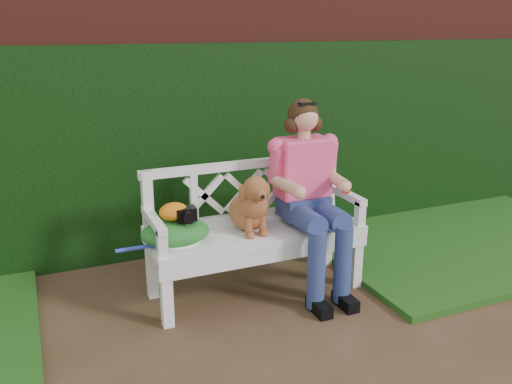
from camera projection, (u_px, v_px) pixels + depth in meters
name	position (u px, v px, depth m)	size (l,w,h in m)	color
ground	(247.00, 355.00, 3.15)	(60.00, 60.00, 0.00)	#442F1A
brick_wall	(160.00, 118.00, 4.49)	(10.00, 0.30, 2.20)	maroon
ivy_hedge	(168.00, 153.00, 4.37)	(10.00, 0.18, 1.70)	#113F0C
grass_right	(458.00, 237.00, 4.83)	(2.60, 2.00, 0.05)	#1E5219
garden_bench	(256.00, 261.00, 3.84)	(1.58, 0.60, 0.48)	white
seated_woman	(305.00, 199.00, 3.83)	(0.56, 0.74, 1.31)	#F93138
dog	(250.00, 202.00, 3.68)	(0.28, 0.38, 0.42)	brown
tennis_racket	(174.00, 242.00, 3.50)	(0.58, 0.24, 0.03)	silver
green_bag	(175.00, 232.00, 3.51)	(0.45, 0.35, 0.15)	#288A28
camera_item	(186.00, 214.00, 3.48)	(0.13, 0.10, 0.09)	black
baseball_glove	(174.00, 212.00, 3.47)	(0.19, 0.14, 0.12)	orange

